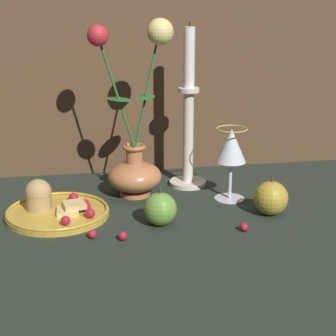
{
  "coord_description": "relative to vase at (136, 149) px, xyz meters",
  "views": [
    {
      "loc": [
        -0.2,
        -1.08,
        0.44
      ],
      "look_at": [
        -0.02,
        -0.03,
        0.1
      ],
      "focal_mm": 60.0,
      "sensor_mm": 36.0,
      "label": 1
    }
  ],
  "objects": [
    {
      "name": "berry_front_center",
      "position": [
        0.18,
        -0.23,
        -0.1
      ],
      "size": [
        0.02,
        0.02,
        0.02
      ],
      "primitive_type": "sphere",
      "color": "#AD192D",
      "rests_on": "ground_plane"
    },
    {
      "name": "plate_with_pastries",
      "position": [
        -0.18,
        -0.09,
        -0.09
      ],
      "size": [
        0.21,
        0.21,
        0.07
      ],
      "color": "gold",
      "rests_on": "ground_plane"
    },
    {
      "name": "berry_near_plate",
      "position": [
        -0.11,
        -0.21,
        -0.1
      ],
      "size": [
        0.02,
        0.02,
        0.02
      ],
      "primitive_type": "sphere",
      "color": "#AD192D",
      "rests_on": "ground_plane"
    },
    {
      "name": "ground_plane",
      "position": [
        0.07,
        -0.09,
        -0.11
      ],
      "size": [
        2.4,
        2.4,
        0.0
      ],
      "primitive_type": "plane",
      "color": "#232D23",
      "rests_on": "ground"
    },
    {
      "name": "apple_beside_vase",
      "position": [
        0.26,
        -0.16,
        -0.07
      ],
      "size": [
        0.07,
        0.07,
        0.08
      ],
      "color": "#B2932D",
      "rests_on": "ground_plane"
    },
    {
      "name": "wine_glass",
      "position": [
        0.2,
        -0.06,
        0.01
      ],
      "size": [
        0.07,
        0.07,
        0.16
      ],
      "color": "silver",
      "rests_on": "ground_plane"
    },
    {
      "name": "vase",
      "position": [
        0.0,
        0.0,
        0.0
      ],
      "size": [
        0.18,
        0.12,
        0.39
      ],
      "color": "#B77042",
      "rests_on": "ground_plane"
    },
    {
      "name": "berry_by_glass_stem",
      "position": [
        -0.05,
        -0.23,
        -0.1
      ],
      "size": [
        0.02,
        0.02,
        0.02
      ],
      "primitive_type": "sphere",
      "color": "#AD192D",
      "rests_on": "ground_plane"
    },
    {
      "name": "candlestick",
      "position": [
        0.13,
        0.05,
        0.04
      ],
      "size": [
        0.09,
        0.09,
        0.37
      ],
      "color": "silver",
      "rests_on": "ground_plane"
    },
    {
      "name": "apple_near_glass",
      "position": [
        0.03,
        -0.17,
        -0.08
      ],
      "size": [
        0.07,
        0.07,
        0.08
      ],
      "color": "#669938",
      "rests_on": "ground_plane"
    }
  ]
}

